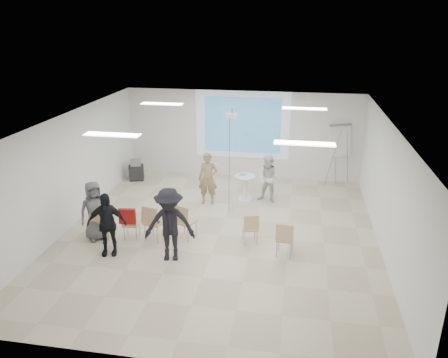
% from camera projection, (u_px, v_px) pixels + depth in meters
% --- Properties ---
extents(floor, '(8.00, 9.00, 0.10)m').
position_uv_depth(floor, '(219.00, 236.00, 11.32)').
color(floor, beige).
rests_on(floor, ground).
extents(ceiling, '(8.00, 9.00, 0.10)m').
position_uv_depth(ceiling, '(218.00, 119.00, 10.23)').
color(ceiling, white).
rests_on(ceiling, wall_back).
extents(wall_back, '(8.00, 0.10, 3.00)m').
position_uv_depth(wall_back, '(242.00, 135.00, 14.98)').
color(wall_back, silver).
rests_on(wall_back, floor).
extents(wall_left, '(0.10, 9.00, 3.00)m').
position_uv_depth(wall_left, '(67.00, 171.00, 11.42)').
color(wall_left, silver).
rests_on(wall_left, floor).
extents(wall_right, '(0.10, 9.00, 3.00)m').
position_uv_depth(wall_right, '(390.00, 191.00, 10.13)').
color(wall_right, silver).
rests_on(wall_right, floor).
extents(projection_halo, '(3.20, 0.01, 2.30)m').
position_uv_depth(projection_halo, '(242.00, 125.00, 14.79)').
color(projection_halo, silver).
rests_on(projection_halo, wall_back).
extents(projection_image, '(2.60, 0.01, 1.90)m').
position_uv_depth(projection_image, '(242.00, 125.00, 14.78)').
color(projection_image, teal).
rests_on(projection_image, wall_back).
extents(pedestal_table, '(0.78, 0.78, 0.80)m').
position_uv_depth(pedestal_table, '(245.00, 186.00, 13.33)').
color(pedestal_table, white).
rests_on(pedestal_table, floor).
extents(player_left, '(0.68, 0.47, 1.79)m').
position_uv_depth(player_left, '(208.00, 175.00, 12.90)').
color(player_left, '#907C58').
rests_on(player_left, floor).
extents(player_right, '(0.93, 0.82, 1.63)m').
position_uv_depth(player_right, '(269.00, 176.00, 13.06)').
color(player_right, white).
rests_on(player_right, floor).
extents(controller_left, '(0.05, 0.13, 0.04)m').
position_uv_depth(controller_left, '(215.00, 164.00, 13.00)').
color(controller_left, white).
rests_on(controller_left, player_left).
extents(controller_right, '(0.07, 0.13, 0.04)m').
position_uv_depth(controller_right, '(264.00, 164.00, 13.22)').
color(controller_right, white).
rests_on(controller_right, player_right).
extents(chair_far_left, '(0.47, 0.51, 0.99)m').
position_uv_depth(chair_far_left, '(102.00, 218.00, 10.90)').
color(chair_far_left, tan).
rests_on(chair_far_left, floor).
extents(chair_left_mid, '(0.42, 0.45, 0.82)m').
position_uv_depth(chair_left_mid, '(130.00, 222.00, 10.89)').
color(chair_left_mid, tan).
rests_on(chair_left_mid, floor).
extents(chair_left_inner, '(0.55, 0.58, 0.96)m').
position_uv_depth(chair_left_inner, '(153.00, 220.00, 10.82)').
color(chair_left_inner, tan).
rests_on(chair_left_inner, floor).
extents(chair_center, '(0.59, 0.61, 0.96)m').
position_uv_depth(chair_center, '(184.00, 219.00, 10.85)').
color(chair_center, tan).
rests_on(chair_center, floor).
extents(chair_right_inner, '(0.47, 0.49, 0.80)m').
position_uv_depth(chair_right_inner, '(251.00, 226.00, 10.70)').
color(chair_right_inner, tan).
rests_on(chair_right_inner, floor).
extents(chair_right_far, '(0.45, 0.48, 0.87)m').
position_uv_depth(chair_right_far, '(285.00, 237.00, 10.11)').
color(chair_right_far, tan).
rests_on(chair_right_far, floor).
extents(red_jacket, '(0.42, 0.14, 0.39)m').
position_uv_depth(red_jacket, '(127.00, 216.00, 10.67)').
color(red_jacket, maroon).
rests_on(red_jacket, chair_left_mid).
extents(laptop, '(0.40, 0.33, 0.03)m').
position_uv_depth(laptop, '(155.00, 220.00, 10.92)').
color(laptop, black).
rests_on(laptop, chair_left_inner).
extents(audience_left, '(1.14, 0.83, 1.77)m').
position_uv_depth(audience_left, '(106.00, 220.00, 10.11)').
color(audience_left, black).
rests_on(audience_left, floor).
extents(audience_mid, '(1.39, 0.91, 2.00)m').
position_uv_depth(audience_mid, '(169.00, 220.00, 9.84)').
color(audience_mid, black).
rests_on(audience_mid, floor).
extents(audience_outer, '(1.00, 0.97, 1.72)m').
position_uv_depth(audience_outer, '(94.00, 207.00, 10.83)').
color(audience_outer, '#5C5C61').
rests_on(audience_outer, floor).
extents(flipchart_easel, '(0.83, 0.67, 2.07)m').
position_uv_depth(flipchart_easel, '(340.00, 141.00, 14.14)').
color(flipchart_easel, gray).
rests_on(flipchart_easel, floor).
extents(av_cart, '(0.58, 0.52, 0.73)m').
position_uv_depth(av_cart, '(136.00, 171.00, 14.99)').
color(av_cart, black).
rests_on(av_cart, floor).
extents(ceiling_projector, '(0.30, 0.25, 3.00)m').
position_uv_depth(ceiling_projector, '(232.00, 120.00, 11.72)').
color(ceiling_projector, white).
rests_on(ceiling_projector, ceiling).
extents(fluor_panel_nw, '(1.20, 0.30, 0.02)m').
position_uv_depth(fluor_panel_nw, '(162.00, 104.00, 12.42)').
color(fluor_panel_nw, white).
rests_on(fluor_panel_nw, ceiling).
extents(fluor_panel_ne, '(1.20, 0.30, 0.02)m').
position_uv_depth(fluor_panel_ne, '(304.00, 109.00, 11.79)').
color(fluor_panel_ne, white).
rests_on(fluor_panel_ne, ceiling).
extents(fluor_panel_sw, '(1.20, 0.30, 0.02)m').
position_uv_depth(fluor_panel_sw, '(112.00, 135.00, 9.19)').
color(fluor_panel_sw, white).
rests_on(fluor_panel_sw, ceiling).
extents(fluor_panel_se, '(1.20, 0.30, 0.02)m').
position_uv_depth(fluor_panel_se, '(304.00, 143.00, 8.56)').
color(fluor_panel_se, white).
rests_on(fluor_panel_se, ceiling).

